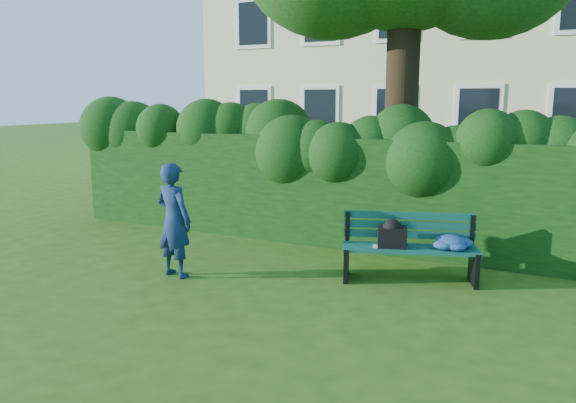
% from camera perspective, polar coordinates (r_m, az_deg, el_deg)
% --- Properties ---
extents(ground, '(80.00, 80.00, 0.00)m').
position_cam_1_polar(ground, '(7.82, -2.00, -7.58)').
color(ground, '#2C4C12').
rests_on(ground, ground).
extents(hedge, '(10.00, 1.00, 1.80)m').
position_cam_1_polar(hedge, '(9.54, 4.33, 1.28)').
color(hedge, black).
rests_on(hedge, ground).
extents(park_bench, '(1.85, 1.10, 0.89)m').
position_cam_1_polar(park_bench, '(7.69, 12.89, -4.25)').
color(park_bench, '#0F4D45').
rests_on(park_bench, ground).
extents(man_reading, '(0.63, 0.46, 1.57)m').
position_cam_1_polar(man_reading, '(7.78, -11.51, -1.88)').
color(man_reading, '#16274F').
rests_on(man_reading, ground).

